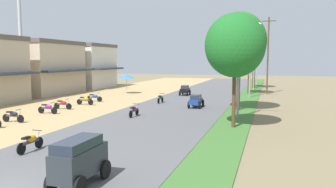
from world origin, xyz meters
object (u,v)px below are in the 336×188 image
(streetlamp_far, at_px, (254,62))
(motorbike_ahead_third, at_px, (134,110))
(streetlamp_mid, at_px, (250,59))
(car_hatchback_black, at_px, (185,90))
(median_tree_nearest, at_px, (235,46))
(utility_pole_near, at_px, (268,55))
(car_sedan_blue, at_px, (196,100))
(parked_motorbike_fourth, at_px, (63,104))
(median_tree_fourth, at_px, (255,42))
(streetlamp_farthest, at_px, (257,60))
(streetlamp_near, at_px, (239,63))
(vendor_umbrella, at_px, (127,76))
(car_van_charcoal, at_px, (79,159))
(parked_motorbike_fifth, at_px, (85,100))
(median_tree_third, at_px, (250,46))
(median_tree_second, at_px, (239,41))
(parked_motorbike_third, at_px, (48,108))
(motorbike_ahead_second, at_px, (31,141))
(motorbike_ahead_fourth, at_px, (161,98))
(parked_motorbike_second, at_px, (13,115))
(parked_motorbike_sixth, at_px, (94,97))

(streetlamp_far, relative_size, motorbike_ahead_third, 3.93)
(streetlamp_mid, relative_size, car_hatchback_black, 3.86)
(median_tree_nearest, distance_m, motorbike_ahead_third, 9.30)
(utility_pole_near, height_order, car_sedan_blue, utility_pole_near)
(parked_motorbike_fourth, xyz_separation_m, median_tree_fourth, (15.14, 28.07, 6.60))
(streetlamp_farthest, bearing_deg, streetlamp_near, -90.00)
(median_tree_fourth, distance_m, streetlamp_mid, 13.70)
(vendor_umbrella, height_order, streetlamp_far, streetlamp_far)
(car_van_charcoal, height_order, motorbike_ahead_third, car_van_charcoal)
(parked_motorbike_fifth, bearing_deg, car_van_charcoal, -59.58)
(utility_pole_near, bearing_deg, car_van_charcoal, -99.62)
(median_tree_third, bearing_deg, streetlamp_farthest, 89.03)
(median_tree_second, distance_m, streetlamp_mid, 10.51)
(vendor_umbrella, distance_m, car_van_charcoal, 32.10)
(car_hatchback_black, bearing_deg, vendor_umbrella, -179.97)
(vendor_umbrella, bearing_deg, streetlamp_farthest, 53.94)
(utility_pole_near, bearing_deg, parked_motorbike_third, -127.60)
(median_tree_fourth, height_order, car_van_charcoal, median_tree_fourth)
(car_van_charcoal, height_order, car_sedan_blue, car_van_charcoal)
(streetlamp_farthest, relative_size, car_sedan_blue, 3.32)
(median_tree_nearest, xyz_separation_m, motorbike_ahead_second, (-8.67, -8.75, -4.78))
(motorbike_ahead_fourth, bearing_deg, utility_pole_near, 51.34)
(parked_motorbike_third, relative_size, streetlamp_near, 0.25)
(median_tree_fourth, relative_size, motorbike_ahead_fourth, 4.95)
(streetlamp_mid, height_order, streetlamp_farthest, streetlamp_mid)
(parked_motorbike_third, relative_size, parked_motorbike_fourth, 1.00)
(parked_motorbike_second, xyz_separation_m, parked_motorbike_fourth, (-0.36, 6.40, 0.00))
(car_hatchback_black, bearing_deg, median_tree_fourth, 60.84)
(median_tree_nearest, relative_size, car_sedan_blue, 3.26)
(parked_motorbike_third, xyz_separation_m, streetlamp_farthest, (14.99, 38.31, 3.85))
(streetlamp_farthest, relative_size, motorbike_ahead_second, 4.17)
(parked_motorbike_fifth, relative_size, utility_pole_near, 0.18)
(parked_motorbike_fourth, relative_size, streetlamp_far, 0.25)
(vendor_umbrella, xyz_separation_m, utility_pole_near, (17.49, 5.02, 2.80))
(streetlamp_farthest, distance_m, motorbike_ahead_third, 38.53)
(parked_motorbike_third, bearing_deg, motorbike_ahead_fourth, 53.92)
(parked_motorbike_fourth, bearing_deg, motorbike_ahead_fourth, 43.69)
(streetlamp_far, height_order, streetlamp_farthest, streetlamp_farthest)
(vendor_umbrella, xyz_separation_m, streetlamp_far, (15.56, 10.88, 1.87))
(utility_pole_near, bearing_deg, parked_motorbike_sixth, -141.48)
(motorbike_ahead_fourth, bearing_deg, median_tree_fourth, 69.09)
(parked_motorbike_fourth, height_order, streetlamp_farthest, streetlamp_farthest)
(parked_motorbike_third, distance_m, streetlamp_farthest, 41.32)
(parked_motorbike_sixth, bearing_deg, median_tree_third, 40.45)
(parked_motorbike_fourth, height_order, streetlamp_mid, streetlamp_mid)
(parked_motorbike_fourth, bearing_deg, median_tree_third, 51.06)
(streetlamp_far, xyz_separation_m, motorbike_ahead_third, (-7.72, -27.07, -3.61))
(streetlamp_mid, xyz_separation_m, car_van_charcoal, (-3.99, -30.09, -3.49))
(motorbike_ahead_third, relative_size, motorbike_ahead_fourth, 1.00)
(median_tree_second, distance_m, motorbike_ahead_fourth, 9.95)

